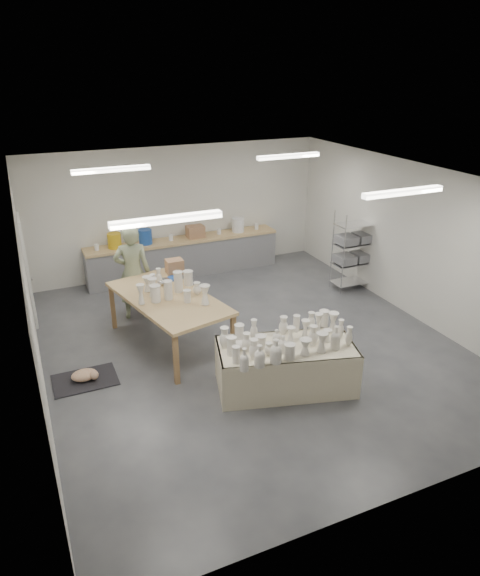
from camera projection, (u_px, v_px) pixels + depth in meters
name	position (u px, v px, depth m)	size (l,w,h in m)	color
room	(241.00, 235.00, 8.53)	(8.00, 8.02, 3.00)	#424449
back_counter	(184.00, 255.00, 12.21)	(4.60, 0.60, 1.24)	tan
wire_shelf	(354.00, 249.00, 11.31)	(0.88, 0.48, 1.80)	silver
drying_table	(285.00, 364.00, 7.92)	(2.29, 1.54, 1.11)	olive
work_table	(169.00, 294.00, 9.07)	(1.79, 2.72, 1.31)	tan
rug	(85.00, 380.00, 8.25)	(1.00, 0.70, 0.02)	black
cat	(86.00, 375.00, 8.20)	(0.49, 0.42, 0.18)	white
potter	(133.00, 272.00, 9.97)	(0.70, 0.46, 1.91)	gray
red_stool	(132.00, 297.00, 10.45)	(0.49, 0.49, 0.36)	red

